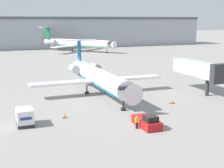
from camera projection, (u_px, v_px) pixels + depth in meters
The scene contains 10 objects.
ground_plane at pixel (146, 126), 40.51m from camera, with size 600.00×600.00×0.00m, color gray.
terminal_building at pixel (29, 33), 148.34m from camera, with size 180.00×16.80×14.87m.
airplane_main at pixel (99, 77), 57.25m from camera, with size 24.97×29.30×9.20m.
pushback_tug at pixel (147, 122), 40.06m from camera, with size 2.14×4.81×1.74m.
luggage_cart at pixel (25, 117), 40.46m from camera, with size 2.04×3.00×2.24m.
worker_near_tug at pixel (137, 122), 39.29m from camera, with size 0.40×0.24×1.66m.
traffic_cone_left at pixel (65, 116), 43.69m from camera, with size 0.51×0.51×0.66m.
traffic_cone_right at pixel (172, 102), 51.24m from camera, with size 0.72×0.72×0.61m.
airplane_parked_far_left at pixel (77, 43), 134.40m from camera, with size 27.35×31.79×10.30m.
jet_bridge at pixel (199, 69), 58.02m from camera, with size 3.20×13.05×6.19m.
Camera 1 is at (-18.25, -34.26, 13.53)m, focal length 50.00 mm.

